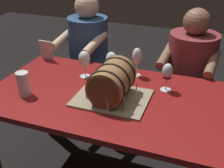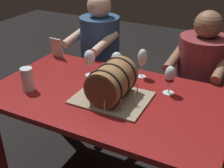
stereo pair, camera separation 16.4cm
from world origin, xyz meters
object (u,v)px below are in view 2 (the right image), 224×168
(wine_glass_rose, at_px, (117,60))
(person_seated_right, at_px, (198,87))
(wine_glass_red, at_px, (170,76))
(menu_card, at_px, (57,48))
(wine_glass_white, at_px, (90,58))
(dining_table, at_px, (107,108))
(barrel_cake, at_px, (112,83))
(wine_glass_empty, at_px, (142,58))
(person_seated_left, at_px, (100,66))
(beer_pint, at_px, (28,80))

(wine_glass_rose, relative_size, person_seated_right, 0.15)
(wine_glass_red, xyz_separation_m, menu_card, (-0.96, 0.16, -0.04))
(wine_glass_white, height_order, menu_card, wine_glass_white)
(dining_table, height_order, barrel_cake, barrel_cake)
(menu_card, bearing_deg, wine_glass_empty, 0.57)
(person_seated_left, bearing_deg, menu_card, -116.29)
(dining_table, bearing_deg, person_seated_left, 121.70)
(wine_glass_red, bearing_deg, beer_pint, -156.10)
(wine_glass_white, relative_size, wine_glass_red, 1.03)
(dining_table, relative_size, menu_card, 9.07)
(dining_table, xyz_separation_m, person_seated_left, (-0.44, 0.71, -0.08))
(wine_glass_red, bearing_deg, wine_glass_empty, 149.20)
(wine_glass_red, xyz_separation_m, person_seated_left, (-0.78, 0.54, -0.31))
(barrel_cake, relative_size, wine_glass_red, 2.38)
(wine_glass_white, bearing_deg, barrel_cake, -38.04)
(dining_table, xyz_separation_m, wine_glass_rose, (-0.06, 0.26, 0.23))
(wine_glass_rose, distance_m, menu_card, 0.57)
(wine_glass_white, bearing_deg, person_seated_right, 38.99)
(dining_table, relative_size, wine_glass_rose, 8.39)
(dining_table, height_order, menu_card, menu_card)
(person_seated_right, bearing_deg, wine_glass_white, -141.01)
(menu_card, bearing_deg, person_seated_right, 21.85)
(wine_glass_white, relative_size, wine_glass_empty, 0.92)
(dining_table, bearing_deg, wine_glass_rose, 102.52)
(wine_glass_red, distance_m, person_seated_right, 0.63)
(dining_table, distance_m, beer_pint, 0.53)
(barrel_cake, relative_size, wine_glass_empty, 2.13)
(dining_table, distance_m, barrel_cake, 0.23)
(barrel_cake, height_order, wine_glass_rose, barrel_cake)
(person_seated_right, bearing_deg, dining_table, -121.65)
(dining_table, xyz_separation_m, wine_glass_empty, (0.11, 0.32, 0.25))
(beer_pint, relative_size, menu_card, 0.94)
(wine_glass_rose, xyz_separation_m, wine_glass_red, (0.40, -0.08, 0.00))
(barrel_cake, relative_size, person_seated_right, 0.38)
(dining_table, relative_size, person_seated_right, 1.26)
(wine_glass_red, bearing_deg, dining_table, -152.33)
(wine_glass_red, height_order, menu_card, wine_glass_red)
(beer_pint, distance_m, person_seated_left, 0.93)
(wine_glass_empty, distance_m, menu_card, 0.73)
(wine_glass_white, xyz_separation_m, beer_pint, (-0.24, -0.36, -0.06))
(wine_glass_white, bearing_deg, wine_glass_rose, 26.31)
(wine_glass_white, bearing_deg, menu_card, 157.76)
(beer_pint, bearing_deg, menu_card, 107.19)
(beer_pint, xyz_separation_m, menu_card, (-0.16, 0.52, 0.01))
(wine_glass_rose, height_order, beer_pint, wine_glass_rose)
(wine_glass_white, bearing_deg, beer_pint, -124.14)
(dining_table, height_order, wine_glass_red, wine_glass_red)
(wine_glass_white, xyz_separation_m, wine_glass_red, (0.56, -0.00, -0.01))
(dining_table, distance_m, wine_glass_empty, 0.42)
(barrel_cake, bearing_deg, menu_card, 150.68)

